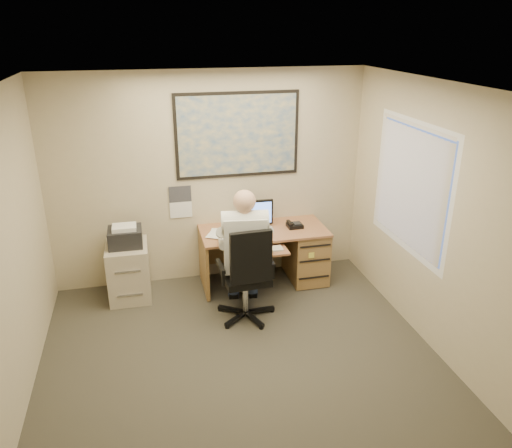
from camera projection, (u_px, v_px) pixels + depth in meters
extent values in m
cube|color=#36332A|center=(248.00, 380.00, 4.79)|extent=(4.00, 4.50, 0.00)
cube|color=white|center=(246.00, 92.00, 3.78)|extent=(4.00, 4.50, 0.00)
cube|color=#C3B493|center=(209.00, 179.00, 6.32)|extent=(4.00, 0.00, 2.70)
cube|color=#C3B493|center=(454.00, 232.00, 4.71)|extent=(0.00, 4.50, 2.70)
cube|color=#A16945|center=(264.00, 231.00, 6.34)|extent=(1.60, 0.75, 0.03)
cube|color=#A17742|center=(306.00, 253.00, 6.60)|extent=(0.45, 0.70, 0.70)
cube|color=#A17742|center=(204.00, 264.00, 6.31)|extent=(0.04, 0.70, 0.70)
cube|color=#A17742|center=(257.00, 241.00, 6.76)|extent=(1.55, 0.03, 0.55)
cylinder|color=black|center=(256.00, 225.00, 6.45)|extent=(0.17, 0.17, 0.02)
cube|color=black|center=(256.00, 212.00, 6.36)|extent=(0.44, 0.06, 0.33)
cube|color=#557CE6|center=(257.00, 213.00, 6.34)|extent=(0.39, 0.02, 0.28)
cube|color=#A16945|center=(265.00, 252.00, 5.94)|extent=(0.55, 0.30, 0.02)
cube|color=beige|center=(265.00, 250.00, 5.93)|extent=(0.43, 0.14, 0.02)
cube|color=black|center=(295.00, 226.00, 6.40)|extent=(0.20, 0.18, 0.05)
cylinder|color=silver|center=(248.00, 223.00, 6.28)|extent=(0.08, 0.08, 0.19)
cylinder|color=white|center=(237.00, 222.00, 6.45)|extent=(0.08, 0.08, 0.10)
cube|color=white|center=(229.00, 232.00, 6.23)|extent=(0.60, 0.56, 0.02)
cube|color=#1E4C93|center=(238.00, 135.00, 6.17)|extent=(1.56, 0.03, 1.06)
cube|color=white|center=(181.00, 202.00, 6.32)|extent=(0.28, 0.01, 0.42)
cube|color=#B8AB94|center=(129.00, 271.00, 6.15)|extent=(0.50, 0.60, 0.69)
cube|color=black|center=(125.00, 237.00, 5.98)|extent=(0.40, 0.35, 0.22)
cube|color=white|center=(124.00, 227.00, 5.91)|extent=(0.28, 0.22, 0.05)
cylinder|color=silver|center=(246.00, 295.00, 5.75)|extent=(0.07, 0.07, 0.44)
cube|color=black|center=(245.00, 277.00, 5.66)|extent=(0.52, 0.52, 0.08)
cube|color=black|center=(249.00, 258.00, 5.30)|extent=(0.46, 0.09, 0.60)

